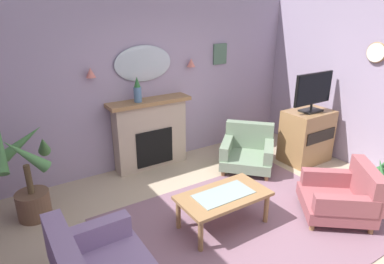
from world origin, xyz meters
name	(u,v)px	position (x,y,z in m)	size (l,w,h in m)	color
floor	(255,240)	(0.00, 0.00, -0.05)	(6.43, 6.03, 0.10)	tan
wall_back	(153,84)	(0.00, 2.57, 1.35)	(6.43, 0.10, 2.69)	#9E8CA8
patterned_rug	(244,227)	(0.00, 0.20, 0.01)	(3.20, 2.40, 0.01)	#7F5B6B
fireplace	(151,134)	(-0.20, 2.35, 0.57)	(1.36, 0.36, 1.16)	tan
mantel_vase_right	(137,90)	(-0.40, 2.32, 1.34)	(0.12, 0.12, 0.39)	#4C7093
wall_mirror	(143,64)	(-0.20, 2.49, 1.71)	(0.96, 0.06, 0.56)	#B2BCC6
wall_sconce_left	(91,73)	(-1.05, 2.44, 1.66)	(0.14, 0.14, 0.14)	#D17066
wall_sconce_right	(191,63)	(0.65, 2.44, 1.66)	(0.14, 0.14, 0.14)	#D17066
wall_clock	(376,53)	(2.68, 0.46, 1.90)	(0.04, 0.31, 0.31)	silver
framed_picture	(220,54)	(1.30, 2.50, 1.75)	(0.28, 0.03, 0.36)	#4C6B56
coffee_table	(223,198)	(-0.19, 0.38, 0.38)	(1.10, 0.60, 0.45)	olive
armchair_by_coffee_table	(344,195)	(1.21, -0.29, 0.31)	(1.14, 1.14, 0.71)	#934C51
armchair_beside_couch	(248,150)	(1.14, 1.44, 0.31)	(1.15, 1.14, 0.71)	gray
tv_cabinet	(306,136)	(2.17, 1.10, 0.45)	(0.80, 0.57, 0.90)	olive
tv_flatscreen	(313,91)	(2.17, 1.08, 1.25)	(0.84, 0.24, 0.65)	black
potted_plant_corner_palm	(29,179)	(-2.11, 1.82, 0.55)	(0.68, 0.65, 1.23)	brown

